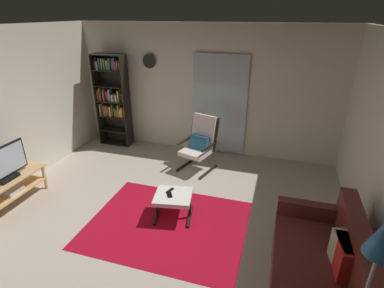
% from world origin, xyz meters
% --- Properties ---
extents(ground_plane, '(7.02, 7.02, 0.00)m').
position_xyz_m(ground_plane, '(0.00, 0.00, 0.00)').
color(ground_plane, '#BDAE9C').
extents(wall_back, '(5.60, 0.06, 2.60)m').
position_xyz_m(wall_back, '(0.00, 2.90, 1.30)').
color(wall_back, silver).
rests_on(wall_back, ground).
extents(glass_door_panel, '(1.10, 0.01, 2.00)m').
position_xyz_m(glass_door_panel, '(0.32, 2.83, 1.05)').
color(glass_door_panel, silver).
extents(area_rug, '(2.20, 1.73, 0.01)m').
position_xyz_m(area_rug, '(0.16, 0.27, 0.00)').
color(area_rug, '#A80C21').
rests_on(area_rug, ground).
extents(tv_stand, '(0.42, 1.17, 0.45)m').
position_xyz_m(tv_stand, '(-2.33, 0.03, 0.30)').
color(tv_stand, tan).
rests_on(tv_stand, ground).
extents(television, '(0.20, 0.80, 0.52)m').
position_xyz_m(television, '(-2.33, 0.03, 0.69)').
color(television, black).
rests_on(television, tv_stand).
extents(bookshelf_near_tv, '(0.70, 0.30, 1.99)m').
position_xyz_m(bookshelf_near_tv, '(-2.00, 2.64, 1.08)').
color(bookshelf_near_tv, black).
rests_on(bookshelf_near_tv, ground).
extents(leather_sofa, '(0.87, 1.87, 0.85)m').
position_xyz_m(leather_sofa, '(2.11, -0.39, 0.31)').
color(leather_sofa, maroon).
rests_on(leather_sofa, ground).
extents(lounge_armchair, '(0.72, 0.78, 1.02)m').
position_xyz_m(lounge_armchair, '(0.13, 2.06, 0.53)').
color(lounge_armchair, black).
rests_on(lounge_armchair, ground).
extents(ottoman, '(0.60, 0.57, 0.38)m').
position_xyz_m(ottoman, '(0.18, 0.46, 0.31)').
color(ottoman, white).
rests_on(ottoman, ground).
extents(tv_remote, '(0.08, 0.15, 0.02)m').
position_xyz_m(tv_remote, '(0.11, 0.54, 0.39)').
color(tv_remote, black).
rests_on(tv_remote, ottoman).
extents(cell_phone, '(0.13, 0.16, 0.01)m').
position_xyz_m(cell_phone, '(0.14, 0.44, 0.39)').
color(cell_phone, black).
rests_on(cell_phone, ottoman).
extents(floor_lamp_by_sofa, '(0.22, 0.22, 1.62)m').
position_xyz_m(floor_lamp_by_sofa, '(2.22, -1.11, 1.33)').
color(floor_lamp_by_sofa, '#A5A5AD').
rests_on(floor_lamp_by_sofa, ground).
extents(wall_clock, '(0.29, 0.03, 0.29)m').
position_xyz_m(wall_clock, '(-1.17, 2.82, 1.85)').
color(wall_clock, silver).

